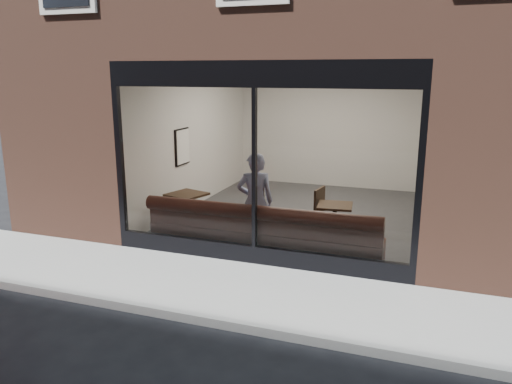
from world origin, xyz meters
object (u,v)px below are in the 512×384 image
(cafe_table_left, at_px, (187,194))
(cafe_chair_left, at_px, (253,219))
(banquette, at_px, (263,242))
(person, at_px, (255,202))
(cafe_chair_right, at_px, (309,224))
(cafe_table_right, at_px, (335,206))

(cafe_table_left, xyz_separation_m, cafe_chair_left, (1.19, 0.47, -0.50))
(cafe_table_left, bearing_deg, banquette, -22.22)
(person, height_order, cafe_chair_right, person)
(person, xyz_separation_m, cafe_chair_right, (0.71, 1.04, -0.62))
(cafe_table_right, height_order, cafe_chair_right, cafe_table_right)
(cafe_table_left, xyz_separation_m, cafe_table_right, (2.84, 0.15, 0.00))
(banquette, relative_size, person, 2.33)
(banquette, xyz_separation_m, cafe_chair_left, (-0.60, 1.20, 0.01))
(cafe_chair_left, bearing_deg, cafe_table_right, 149.90)
(banquette, relative_size, cafe_table_right, 6.73)
(cafe_chair_right, bearing_deg, banquette, 77.52)
(banquette, bearing_deg, person, 133.29)
(cafe_chair_left, distance_m, cafe_chair_right, 1.10)
(cafe_table_left, bearing_deg, cafe_chair_left, 21.44)
(cafe_table_right, bearing_deg, cafe_chair_left, 169.01)
(cafe_table_right, bearing_deg, cafe_chair_right, 144.53)
(cafe_table_left, distance_m, cafe_chair_right, 2.40)
(person, height_order, cafe_table_left, person)
(cafe_table_right, xyz_separation_m, cafe_chair_right, (-0.55, 0.39, -0.50))
(person, xyz_separation_m, cafe_table_right, (1.26, 0.65, -0.12))
(banquette, xyz_separation_m, cafe_table_right, (1.05, 0.88, 0.52))
(banquette, distance_m, cafe_chair_right, 1.36)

